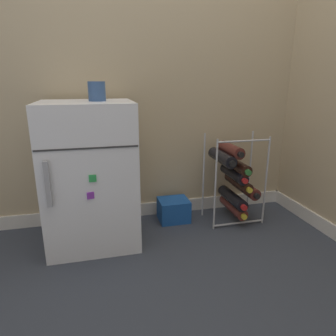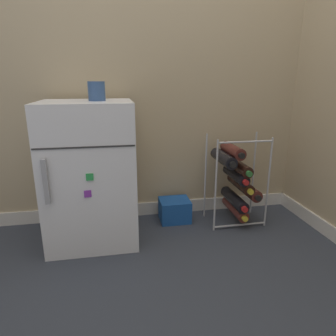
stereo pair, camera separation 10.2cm
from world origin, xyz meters
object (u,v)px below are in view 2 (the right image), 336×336
object	(u,v)px
mini_fridge	(90,173)
fridge_top_cup	(97,91)
soda_box	(175,210)
wine_rack	(236,180)

from	to	relation	value
mini_fridge	fridge_top_cup	size ratio (longest dim) A/B	8.04
mini_fridge	soda_box	xyz separation A→B (m)	(0.53, 0.14, -0.33)
wine_rack	soda_box	bearing A→B (deg)	167.75
mini_fridge	soda_box	bearing A→B (deg)	14.88
mini_fridge	fridge_top_cup	bearing A→B (deg)	1.44
mini_fridge	fridge_top_cup	xyz separation A→B (m)	(0.06, 0.00, 0.46)
fridge_top_cup	soda_box	bearing A→B (deg)	16.67
mini_fridge	wine_rack	size ratio (longest dim) A/B	1.39
mini_fridge	soda_box	size ratio (longest dim) A/B	4.07
mini_fridge	wine_rack	xyz separation A→B (m)	(0.92, 0.05, -0.12)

